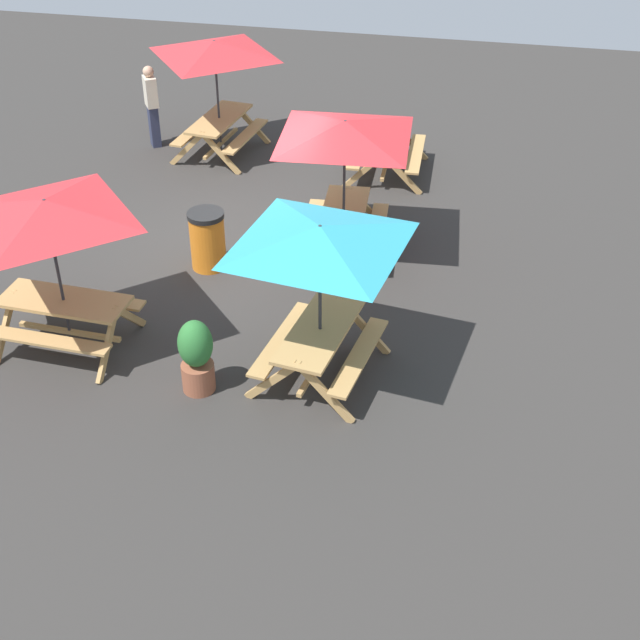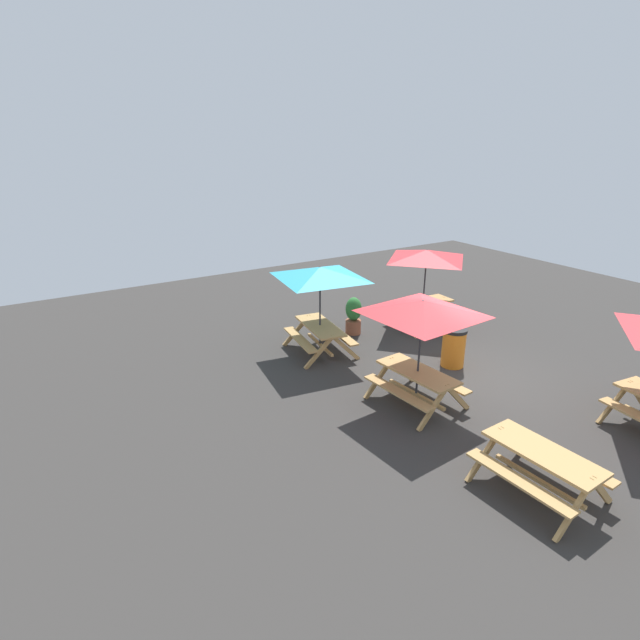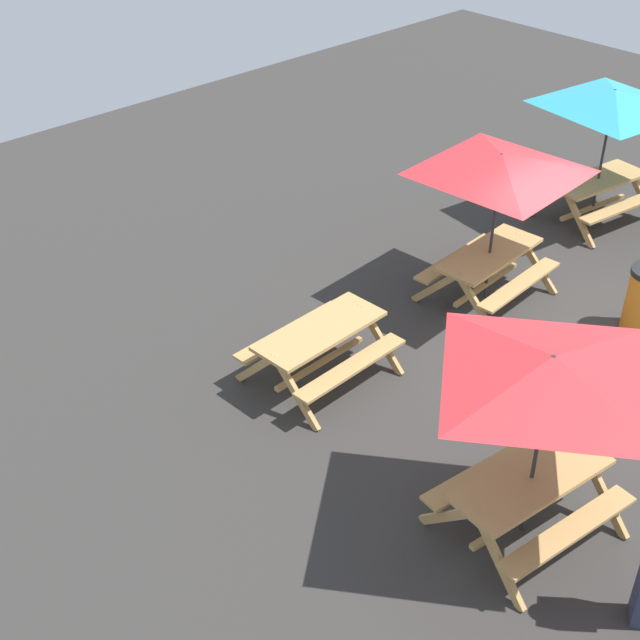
# 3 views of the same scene
# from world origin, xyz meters

# --- Properties ---
(ground_plane) EXTENTS (24.00, 24.00, 0.00)m
(ground_plane) POSITION_xyz_m (0.00, 0.00, 0.00)
(ground_plane) COLOR #33302D
(ground_plane) RESTS_ON ground
(picnic_table_0) EXTENTS (2.82, 2.82, 2.34)m
(picnic_table_0) POSITION_xyz_m (-0.13, 1.62, 1.99)
(picnic_table_0) COLOR tan
(picnic_table_0) RESTS_ON ground
(picnic_table_1) EXTENTS (2.80, 2.80, 2.34)m
(picnic_table_1) POSITION_xyz_m (3.21, 1.94, 1.99)
(picnic_table_1) COLOR tan
(picnic_table_1) RESTS_ON ground
(picnic_table_2) EXTENTS (1.85, 1.59, 0.81)m
(picnic_table_2) POSITION_xyz_m (-3.25, 1.88, 0.56)
(picnic_table_2) COLOR tan
(picnic_table_2) RESTS_ON ground
(picnic_table_3) EXTENTS (2.23, 2.23, 2.34)m
(picnic_table_3) POSITION_xyz_m (-3.48, -1.54, 1.99)
(picnic_table_3) COLOR tan
(picnic_table_3) RESTS_ON ground
(picnic_table_4) EXTENTS (2.10, 2.10, 2.34)m
(picnic_table_4) POSITION_xyz_m (3.27, -1.67, 1.99)
(picnic_table_4) COLOR tan
(picnic_table_4) RESTS_ON ground
(trash_bin_orange) EXTENTS (0.59, 0.59, 0.98)m
(trash_bin_orange) POSITION_xyz_m (0.81, -0.41, 0.49)
(trash_bin_orange) COLOR orange
(trash_bin_orange) RESTS_ON ground
(potted_plant_0) EXTENTS (0.46, 0.46, 1.08)m
(potted_plant_0) POSITION_xyz_m (3.84, 0.43, 0.55)
(potted_plant_0) COLOR #935138
(potted_plant_0) RESTS_ON ground
(person_standing) EXTENTS (0.42, 0.38, 1.67)m
(person_standing) POSITION_xyz_m (-3.59, -2.98, 0.89)
(person_standing) COLOR #2D334C
(person_standing) RESTS_ON ground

